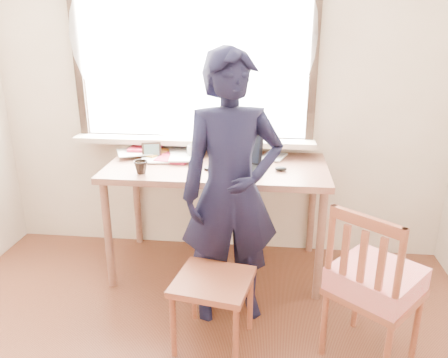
# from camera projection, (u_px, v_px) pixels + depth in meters

# --- Properties ---
(room_shell) EXTENTS (3.52, 4.02, 2.61)m
(room_shell) POSITION_uv_depth(u_px,v_px,m) (152.00, 67.00, 1.50)
(room_shell) COLOR beige
(room_shell) RESTS_ON ground
(desk) EXTENTS (1.55, 0.78, 0.83)m
(desk) POSITION_uv_depth(u_px,v_px,m) (217.00, 176.00, 3.13)
(desk) COLOR #8A5945
(desk) RESTS_ON ground
(laptop) EXTENTS (0.40, 0.35, 0.23)m
(laptop) POSITION_uv_depth(u_px,v_px,m) (236.00, 159.00, 3.04)
(laptop) COLOR black
(laptop) RESTS_ON desk
(mug_white) EXTENTS (0.18, 0.18, 0.10)m
(mug_white) POSITION_uv_depth(u_px,v_px,m) (196.00, 152.00, 3.23)
(mug_white) COLOR white
(mug_white) RESTS_ON desk
(mug_dark) EXTENTS (0.09, 0.09, 0.09)m
(mug_dark) POSITION_uv_depth(u_px,v_px,m) (141.00, 167.00, 2.90)
(mug_dark) COLOR black
(mug_dark) RESTS_ON desk
(mouse) EXTENTS (0.08, 0.06, 0.03)m
(mouse) POSITION_uv_depth(u_px,v_px,m) (281.00, 169.00, 2.96)
(mouse) COLOR black
(mouse) RESTS_ON desk
(desk_clutter) EXTENTS (0.64, 0.51, 0.04)m
(desk_clutter) POSITION_uv_depth(u_px,v_px,m) (173.00, 154.00, 3.28)
(desk_clutter) COLOR teal
(desk_clutter) RESTS_ON desk
(book_a) EXTENTS (0.22, 0.28, 0.02)m
(book_a) POSITION_uv_depth(u_px,v_px,m) (172.00, 153.00, 3.34)
(book_a) COLOR white
(book_a) RESTS_ON desk
(book_b) EXTENTS (0.22, 0.26, 0.02)m
(book_b) POSITION_uv_depth(u_px,v_px,m) (263.00, 156.00, 3.28)
(book_b) COLOR white
(book_b) RESTS_ON desk
(picture_frame) EXTENTS (0.14, 0.06, 0.11)m
(picture_frame) POSITION_uv_depth(u_px,v_px,m) (152.00, 151.00, 3.23)
(picture_frame) COLOR black
(picture_frame) RESTS_ON desk
(work_chair) EXTENTS (0.48, 0.46, 0.43)m
(work_chair) POSITION_uv_depth(u_px,v_px,m) (213.00, 289.00, 2.47)
(work_chair) COLOR brown
(work_chair) RESTS_ON ground
(side_chair) EXTENTS (0.59, 0.58, 0.92)m
(side_chair) POSITION_uv_depth(u_px,v_px,m) (374.00, 282.00, 2.31)
(side_chair) COLOR brown
(side_chair) RESTS_ON ground
(person) EXTENTS (0.69, 0.55, 1.67)m
(person) POSITION_uv_depth(u_px,v_px,m) (231.00, 192.00, 2.59)
(person) COLOR black
(person) RESTS_ON ground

